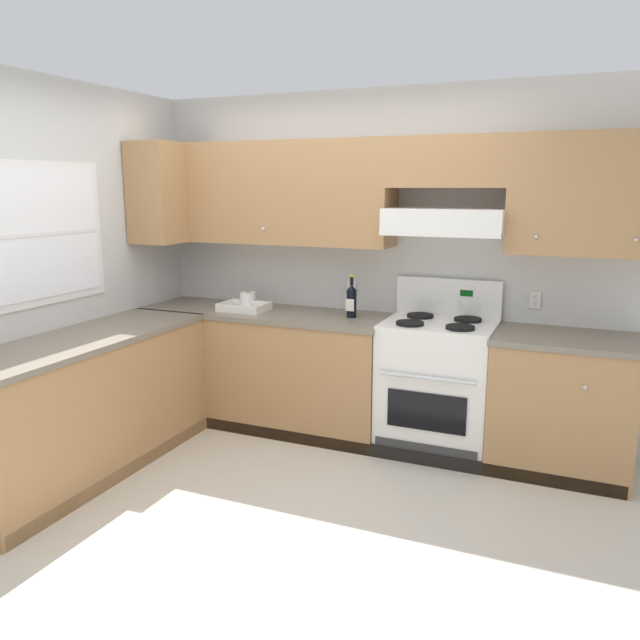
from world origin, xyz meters
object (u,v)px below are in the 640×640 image
Objects in this scene: wine_bottle at (352,300)px; bowl at (244,308)px; stove at (437,385)px; paper_towel_roll at (248,299)px.

bowl is at bearing -174.31° from wine_bottle.
stove is 9.40× the size of paper_towel_roll.
paper_towel_roll is at bearing 175.86° from wine_bottle.
wine_bottle reaches higher than stove.
wine_bottle reaches higher than bowl.
bowl is (-0.85, -0.08, -0.11)m from wine_bottle.
wine_bottle reaches higher than paper_towel_roll.
bowl is 2.81× the size of paper_towel_roll.
stove reaches higher than bowl.
wine_bottle is at bearing 5.69° from bowl.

